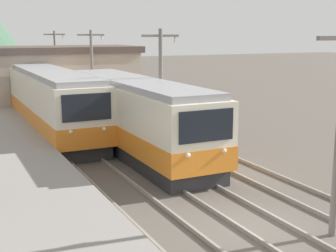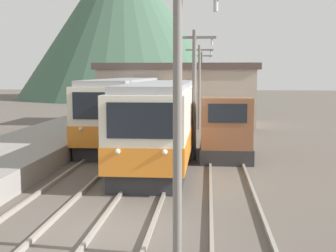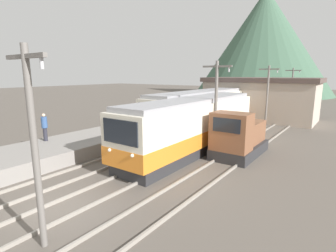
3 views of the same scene
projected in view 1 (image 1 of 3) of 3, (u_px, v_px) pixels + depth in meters
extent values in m
plane|color=#564F47|center=(252.00, 226.00, 14.50)|extent=(200.00, 200.00, 0.00)
cube|color=gray|center=(155.00, 244.00, 13.07)|extent=(0.10, 60.00, 0.14)
cube|color=gray|center=(199.00, 235.00, 13.68)|extent=(0.10, 60.00, 0.14)
cube|color=gray|center=(238.00, 226.00, 14.26)|extent=(0.10, 60.00, 0.14)
cube|color=gray|center=(276.00, 218.00, 14.88)|extent=(0.10, 60.00, 0.14)
cube|color=gray|center=(313.00, 210.00, 15.55)|extent=(0.10, 60.00, 0.14)
cube|color=#28282B|center=(54.00, 129.00, 27.35)|extent=(2.58, 13.43, 0.70)
cube|color=silver|center=(53.00, 100.00, 27.01)|extent=(2.80, 13.99, 2.76)
cube|color=orange|center=(54.00, 115.00, 27.19)|extent=(2.84, 14.03, 0.99)
cube|color=black|center=(87.00, 107.00, 20.70)|extent=(2.24, 0.06, 1.22)
sphere|color=silver|center=(71.00, 132.00, 20.57)|extent=(0.18, 0.18, 0.18)
sphere|color=silver|center=(104.00, 129.00, 21.23)|extent=(0.18, 0.18, 0.18)
cube|color=#939399|center=(52.00, 73.00, 26.72)|extent=(2.46, 13.43, 0.28)
cube|color=#28282B|center=(135.00, 144.00, 23.57)|extent=(2.58, 13.52, 0.70)
cube|color=silver|center=(134.00, 111.00, 23.24)|extent=(2.80, 14.08, 2.67)
cube|color=orange|center=(134.00, 128.00, 23.41)|extent=(2.84, 14.12, 0.96)
cube|color=black|center=(207.00, 126.00, 16.90)|extent=(2.24, 0.06, 1.17)
sphere|color=silver|center=(188.00, 155.00, 16.76)|extent=(0.18, 0.18, 0.18)
sphere|color=silver|center=(224.00, 151.00, 17.42)|extent=(0.18, 0.18, 0.18)
cube|color=#939399|center=(134.00, 82.00, 22.95)|extent=(2.46, 13.52, 0.28)
cube|color=#28282B|center=(180.00, 136.00, 25.56)|extent=(2.40, 4.75, 0.70)
cube|color=brown|center=(195.00, 113.00, 23.84)|extent=(2.28, 1.52, 2.30)
cube|color=black|center=(203.00, 105.00, 23.05)|extent=(1.68, 0.04, 0.83)
cube|color=brown|center=(174.00, 115.00, 26.03)|extent=(1.92, 3.13, 1.40)
cylinder|color=black|center=(174.00, 98.00, 25.84)|extent=(0.16, 0.16, 0.50)
cylinder|color=slate|center=(161.00, 90.00, 23.76)|extent=(0.20, 0.20, 6.08)
cube|color=slate|center=(161.00, 36.00, 23.23)|extent=(2.00, 0.12, 0.12)
cylinder|color=#B2B2B7|center=(175.00, 40.00, 23.61)|extent=(0.10, 0.10, 0.30)
cylinder|color=slate|center=(92.00, 72.00, 34.30)|extent=(0.20, 0.20, 6.08)
cube|color=slate|center=(91.00, 35.00, 33.78)|extent=(2.00, 0.12, 0.12)
cylinder|color=#B2B2B7|center=(102.00, 38.00, 34.16)|extent=(0.10, 0.10, 0.30)
cylinder|color=slate|center=(56.00, 63.00, 44.85)|extent=(0.20, 0.20, 6.08)
cube|color=slate|center=(54.00, 34.00, 44.32)|extent=(2.00, 0.12, 0.12)
cylinder|color=#B2B2B7|center=(63.00, 36.00, 44.70)|extent=(0.10, 0.10, 0.30)
cube|color=#AD9E8E|center=(57.00, 81.00, 36.98)|extent=(12.00, 6.00, 4.34)
cube|color=#51423D|center=(55.00, 50.00, 36.50)|extent=(12.60, 6.30, 0.50)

